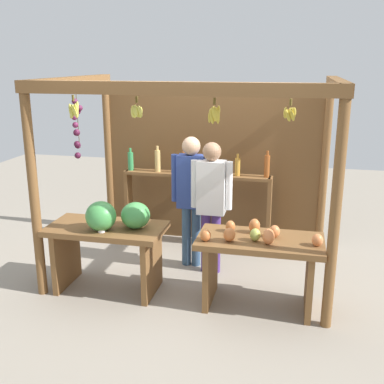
{
  "coord_description": "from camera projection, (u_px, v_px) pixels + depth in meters",
  "views": [
    {
      "loc": [
        1.1,
        -5.09,
        2.44
      ],
      "look_at": [
        0.0,
        -0.2,
        1.01
      ],
      "focal_mm": 43.55,
      "sensor_mm": 36.0,
      "label": 1
    }
  ],
  "objects": [
    {
      "name": "ground_plane",
      "position": [
        196.0,
        268.0,
        5.67
      ],
      "size": [
        12.0,
        12.0,
        0.0
      ],
      "primitive_type": "plane",
      "color": "gray",
      "rests_on": "ground"
    },
    {
      "name": "market_stall",
      "position": [
        203.0,
        154.0,
        5.72
      ],
      "size": [
        3.09,
        2.08,
        2.25
      ],
      "color": "brown",
      "rests_on": "ground"
    },
    {
      "name": "fruit_counter_left",
      "position": [
        111.0,
        234.0,
        4.94
      ],
      "size": [
        1.25,
        0.66,
        1.04
      ],
      "color": "brown",
      "rests_on": "ground"
    },
    {
      "name": "fruit_counter_right",
      "position": [
        259.0,
        255.0,
        4.65
      ],
      "size": [
        1.25,
        0.64,
        0.89
      ],
      "color": "brown",
      "rests_on": "ground"
    },
    {
      "name": "bottle_shelf_unit",
      "position": [
        196.0,
        188.0,
        6.18
      ],
      "size": [
        1.98,
        0.22,
        1.35
      ],
      "color": "brown",
      "rests_on": "ground"
    },
    {
      "name": "vendor_man",
      "position": [
        191.0,
        190.0,
        5.51
      ],
      "size": [
        0.48,
        0.22,
        1.59
      ],
      "rotation": [
        0.0,
        0.0,
        -0.19
      ],
      "color": "#385776",
      "rests_on": "ground"
    },
    {
      "name": "vendor_woman",
      "position": [
        211.0,
        197.0,
        5.33
      ],
      "size": [
        0.48,
        0.21,
        1.56
      ],
      "rotation": [
        0.0,
        0.0,
        0.13
      ],
      "color": "#492E77",
      "rests_on": "ground"
    }
  ]
}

